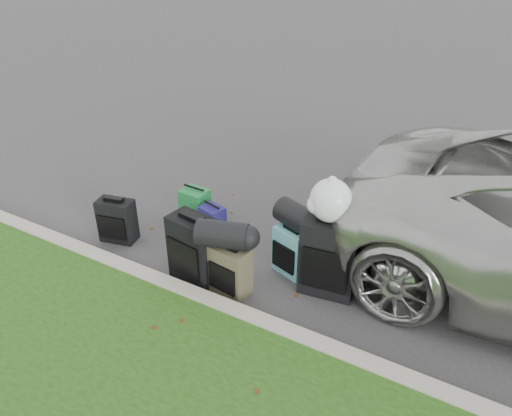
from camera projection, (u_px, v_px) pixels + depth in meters
The scene contains 12 objects.
ground at pixel (255, 258), 5.84m from camera, with size 120.00×120.00×0.00m, color #383535.
curb at pixel (206, 302), 5.05m from camera, with size 120.00×0.18×0.15m, color #9E937F.
suitcase_small_black at pixel (117, 220), 6.06m from camera, with size 0.43×0.24×0.54m, color black.
suitcase_large_black_left at pixel (194, 249), 5.34m from camera, with size 0.52×0.31×0.75m, color black.
suitcase_olive at pixel (230, 270), 5.18m from camera, with size 0.41×0.25×0.56m, color #3E3926.
suitcase_teal at pixel (292, 251), 5.48m from camera, with size 0.39×0.23×0.55m, color #53A0AD.
suitcase_large_black_right at pixel (329, 257), 5.13m from camera, with size 0.57×0.34×0.85m, color black.
tote_green at pixel (195, 203), 6.58m from camera, with size 0.34×0.27×0.39m, color #1B7D35.
tote_navy at pixel (212, 218), 6.32m from camera, with size 0.29×0.23×0.31m, color navy.
duffel_left at pixel (222, 235), 5.00m from camera, with size 0.28×0.28×0.52m, color black.
duffel_right at pixel (298, 217), 5.30m from camera, with size 0.28×0.28×0.50m, color black.
trash_bag at pixel (331, 200), 4.85m from camera, with size 0.43×0.43×0.43m, color white.
Camera 1 is at (2.39, -4.13, 3.42)m, focal length 35.00 mm.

